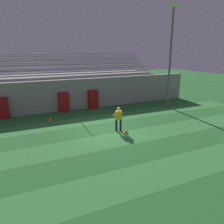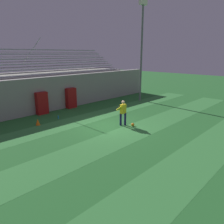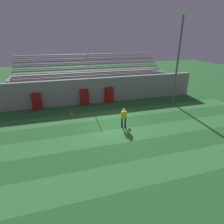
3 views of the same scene
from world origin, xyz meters
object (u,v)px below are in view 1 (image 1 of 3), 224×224
Objects in this scene: padding_pillar_gate_left at (64,102)px; soccer_ball at (126,132)px; traffic_cone at (50,119)px; water_bottle at (71,116)px; padding_pillar_far_left at (3,108)px; goalkeeper at (118,117)px; padding_pillar_gate_right at (93,99)px; floodlight_pole at (171,45)px.

padding_pillar_gate_left reaches higher than soccer_ball.
water_bottle is (1.75, 0.26, -0.09)m from traffic_cone.
water_bottle is at bearing 8.42° from traffic_cone.
padding_pillar_far_left is 9.54m from goalkeeper.
goalkeeper is 1.09m from soccer_ball.
padding_pillar_far_left is 4.02m from traffic_cone.
padding_pillar_gate_right is 7.85× the size of soccer_ball.
traffic_cone is (-1.65, -2.28, -0.65)m from padding_pillar_gate_left.
padding_pillar_gate_right is 1.03× the size of goalkeeper.
padding_pillar_far_left is (-4.89, 0.00, 0.00)m from padding_pillar_gate_left.
padding_pillar_gate_left is at bearing 0.00° from padding_pillar_far_left.
goalkeeper is (-7.25, -3.90, -4.83)m from floodlight_pole.
padding_pillar_gate_left is 4.11× the size of traffic_cone.
floodlight_pole is 22.22× the size of traffic_cone.
padding_pillar_far_left is 10.19m from soccer_ball.
padding_pillar_gate_left is 2.78m from padding_pillar_gate_right.
traffic_cone is at bearing -171.58° from water_bottle.
goalkeeper is 5.67m from traffic_cone.
goalkeeper reaches higher than water_bottle.
padding_pillar_far_left is 7.20× the size of water_bottle.
goalkeeper is at bearing -95.23° from padding_pillar_gate_right.
floodlight_pole reaches higher than soccer_ball.
soccer_ball is (2.46, -7.02, -0.75)m from padding_pillar_gate_left.
traffic_cone is 1.75× the size of water_bottle.
padding_pillar_gate_right and padding_pillar_far_left have the same top height.
water_bottle is at bearing -87.17° from padding_pillar_gate_left.
floodlight_pole is 10.93m from water_bottle.
floodlight_pole is 38.89× the size of water_bottle.
floodlight_pole is at bearing -20.53° from padding_pillar_gate_right.
floodlight_pole is 9.54m from goalkeeper.
padding_pillar_gate_right is (2.78, 0.00, 0.00)m from padding_pillar_gate_left.
floodlight_pole is 10.07m from soccer_ball.
goalkeeper is (2.19, -6.39, 0.09)m from padding_pillar_gate_left.
water_bottle is (0.10, -2.02, -0.74)m from padding_pillar_gate_left.
traffic_cone is (3.24, -2.28, -0.65)m from padding_pillar_far_left.
padding_pillar_gate_right reaches higher than goalkeeper.
padding_pillar_gate_left reaches higher than goalkeeper.
goalkeeper is (7.08, -6.39, 0.09)m from padding_pillar_far_left.
padding_pillar_gate_left is 0.19× the size of floodlight_pole.
padding_pillar_far_left is (-7.66, 0.00, 0.00)m from padding_pillar_gate_right.
traffic_cone is at bearing -35.17° from padding_pillar_far_left.
water_bottle is at bearing 115.29° from soccer_ball.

